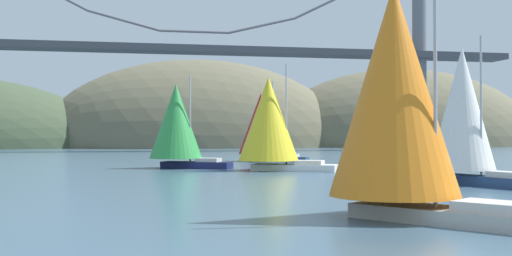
{
  "coord_description": "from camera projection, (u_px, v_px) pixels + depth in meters",
  "views": [
    {
      "loc": [
        -12.17,
        -23.1,
        3.25
      ],
      "look_at": [
        0.0,
        37.17,
        3.81
      ],
      "focal_mm": 44.52,
      "sensor_mm": 36.0,
      "label": 1
    }
  ],
  "objects": [
    {
      "name": "headland_center",
      "position": [
        198.0,
        147.0,
        158.34
      ],
      "size": [
        77.39,
        44.0,
        43.45
      ],
      "primitive_type": "ellipsoid",
      "color": "#6B664C",
      "rests_on": "ground_plane"
    },
    {
      "name": "headland_right",
      "position": [
        404.0,
        146.0,
        169.23
      ],
      "size": [
        76.26,
        44.0,
        41.07
      ],
      "primitive_type": "ellipsoid",
      "color": "#6B664C",
      "rests_on": "ground_plane"
    },
    {
      "name": "sailboat_green_sail",
      "position": [
        177.0,
        123.0,
        59.97
      ],
      "size": [
        8.6,
        6.79,
        8.78
      ],
      "color": "#191E4C",
      "rests_on": "ground_plane"
    },
    {
      "name": "sailboat_white_mainsail",
      "position": [
        464.0,
        112.0,
        40.65
      ],
      "size": [
        5.27,
        8.13,
        9.38
      ],
      "color": "navy",
      "rests_on": "ground_plane"
    },
    {
      "name": "ground_plane",
      "position": [
        442.0,
        216.0,
        25.03
      ],
      "size": [
        360.0,
        360.0,
        0.0
      ],
      "primitive_type": "plane",
      "color": "#426075"
    },
    {
      "name": "suspension_bridge",
      "position": [
        195.0,
        45.0,
        118.32
      ],
      "size": [
        126.34,
        6.0,
        41.85
      ],
      "color": "slate",
      "rests_on": "ground_plane"
    },
    {
      "name": "sailboat_crimson_sail",
      "position": [
        261.0,
        125.0,
        74.9
      ],
      "size": [
        8.94,
        7.2,
        9.46
      ],
      "color": "navy",
      "rests_on": "ground_plane"
    },
    {
      "name": "sailboat_yellow_sail",
      "position": [
        270.0,
        121.0,
        56.16
      ],
      "size": [
        9.52,
        7.4,
        9.45
      ],
      "color": "white",
      "rests_on": "ground_plane"
    },
    {
      "name": "sailboat_orange_sail",
      "position": [
        397.0,
        95.0,
        24.38
      ],
      "size": [
        8.1,
        9.38,
        10.01
      ],
      "color": "#B7B2A8",
      "rests_on": "ground_plane"
    }
  ]
}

